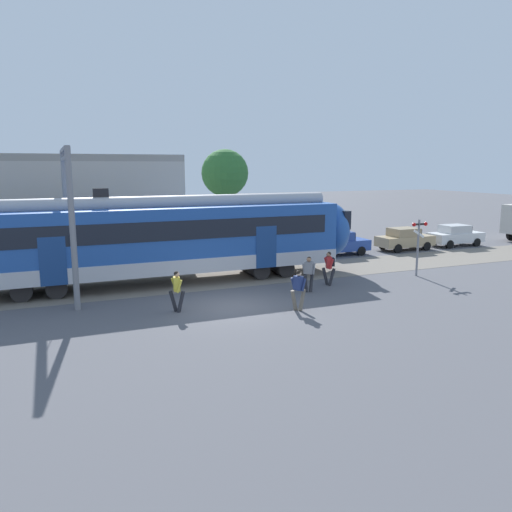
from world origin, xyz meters
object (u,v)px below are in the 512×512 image
object	(u,v)px
pedestrian_navy	(298,287)
parked_car_blue	(338,243)
pedestrian_red	(329,265)
crossing_signal	(419,238)
pedestrian_grey	(309,271)
pedestrian_yellow	(177,288)
parked_car_white	(455,235)
parked_car_tan	(405,239)

from	to	relation	value
pedestrian_navy	parked_car_blue	world-z (taller)	pedestrian_navy
pedestrian_red	crossing_signal	bearing A→B (deg)	0.74
pedestrian_grey	pedestrian_navy	bearing A→B (deg)	-126.31
pedestrian_navy	parked_car_blue	size ratio (longest dim) A/B	0.42
crossing_signal	pedestrian_red	bearing A→B (deg)	-179.26
pedestrian_yellow	parked_car_white	distance (m)	24.22
pedestrian_navy	pedestrian_grey	distance (m)	3.12
pedestrian_yellow	crossing_signal	xyz separation A→B (m)	(13.31, 1.65, 1.05)
parked_car_white	parked_car_tan	bearing A→B (deg)	-179.71
parked_car_blue	crossing_signal	world-z (taller)	crossing_signal
pedestrian_grey	pedestrian_yellow	bearing A→B (deg)	-172.64
pedestrian_navy	parked_car_tan	bearing A→B (deg)	37.13
pedestrian_navy	parked_car_blue	xyz separation A→B (m)	(8.26, 10.34, -0.18)
parked_car_blue	parked_car_white	bearing A→B (deg)	-0.34
parked_car_tan	parked_car_white	distance (m)	4.56
parked_car_tan	parked_car_white	xyz separation A→B (m)	(4.56, 0.02, 0.00)
pedestrian_yellow	crossing_signal	size ratio (longest dim) A/B	0.56
parked_car_blue	parked_car_white	world-z (taller)	same
parked_car_white	crossing_signal	distance (m)	11.71
pedestrian_yellow	parked_car_blue	world-z (taller)	pedestrian_yellow
parked_car_white	crossing_signal	world-z (taller)	crossing_signal
pedestrian_grey	parked_car_tan	xyz separation A→B (m)	(11.70, 7.75, -0.21)
pedestrian_grey	crossing_signal	bearing A→B (deg)	6.76
parked_car_blue	parked_car_tan	distance (m)	5.29
pedestrian_grey	pedestrian_red	distance (m)	1.70
pedestrian_navy	crossing_signal	world-z (taller)	crossing_signal
pedestrian_grey	pedestrian_red	xyz separation A→B (m)	(1.52, 0.75, 0.00)
parked_car_white	pedestrian_navy	bearing A→B (deg)	-150.41
parked_car_white	parked_car_blue	bearing A→B (deg)	179.66
pedestrian_navy	pedestrian_red	xyz separation A→B (m)	(3.37, 3.26, 0.03)
pedestrian_grey	crossing_signal	distance (m)	7.05
pedestrian_red	parked_car_white	bearing A→B (deg)	25.47
pedestrian_grey	crossing_signal	xyz separation A→B (m)	(6.92, 0.82, 1.02)
parked_car_white	crossing_signal	bearing A→B (deg)	-143.34
pedestrian_red	pedestrian_grey	bearing A→B (deg)	-153.77
parked_car_tan	crossing_signal	world-z (taller)	crossing_signal
pedestrian_navy	pedestrian_grey	size ratio (longest dim) A/B	1.00
pedestrian_yellow	parked_car_blue	distance (m)	15.45
pedestrian_navy	parked_car_tan	distance (m)	17.00
parked_car_white	crossing_signal	xyz separation A→B (m)	(-9.34, -6.95, 1.23)
pedestrian_grey	parked_car_white	distance (m)	18.03
pedestrian_red	parked_car_tan	size ratio (longest dim) A/B	0.41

